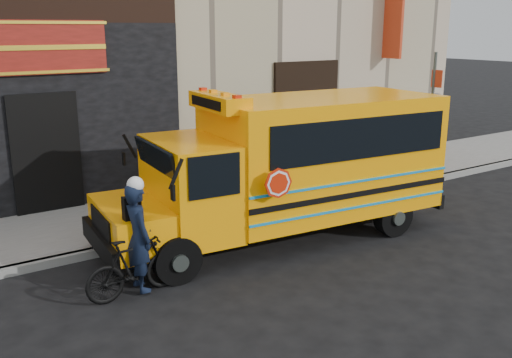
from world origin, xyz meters
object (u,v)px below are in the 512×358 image
object	(u,v)px
bicycle	(135,267)
sign_pole	(432,115)
cyclist	(138,240)
school_bus	(294,162)

from	to	relation	value
bicycle	sign_pole	bearing A→B (deg)	-81.60
cyclist	bicycle	bearing A→B (deg)	127.32
bicycle	cyclist	xyz separation A→B (m)	(0.12, 0.09, 0.38)
sign_pole	cyclist	bearing A→B (deg)	-169.53
school_bus	cyclist	bearing A→B (deg)	-169.37
sign_pole	bicycle	distance (m)	9.05
bicycle	school_bus	bearing A→B (deg)	-80.84
school_bus	cyclist	size ratio (longest dim) A/B	4.10
school_bus	bicycle	xyz separation A→B (m)	(-3.64, -0.75, -1.03)
sign_pole	bicycle	xyz separation A→B (m)	(-8.77, -1.69, -1.42)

